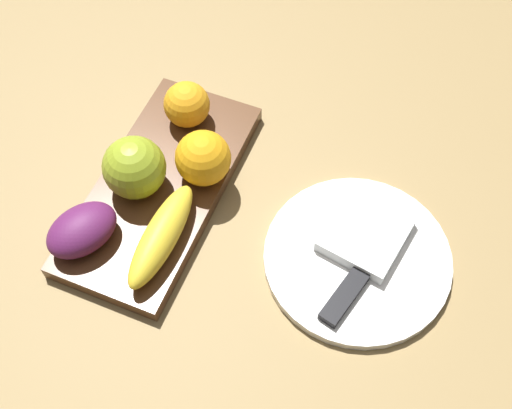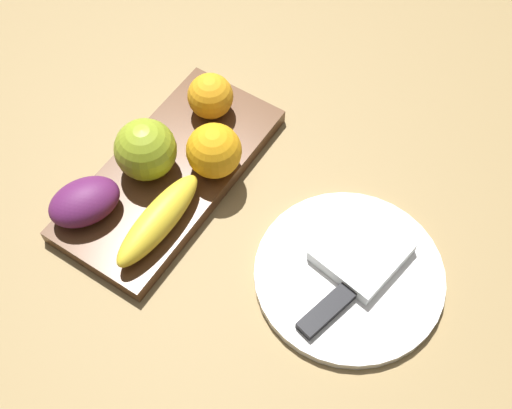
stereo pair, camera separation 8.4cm
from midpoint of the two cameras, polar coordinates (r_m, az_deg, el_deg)
ground_plane at (r=0.93m, az=-3.34°, el=3.15°), size 2.40×2.40×0.00m
fruit_tray at (r=0.91m, az=-4.79°, el=2.49°), size 0.34×0.16×0.02m
apple at (r=0.87m, az=-6.84°, el=4.51°), size 0.08×0.08×0.08m
banana at (r=0.84m, az=-5.62°, el=-1.54°), size 0.16×0.04×0.04m
orange_near_apple at (r=0.94m, az=-1.40°, el=9.15°), size 0.07×0.07×0.07m
orange_near_banana at (r=0.87m, az=-0.92°, el=4.45°), size 0.07×0.07×0.07m
grape_bunch at (r=0.86m, az=-11.94°, el=0.01°), size 0.11×0.10×0.05m
dinner_plate at (r=0.85m, az=10.83°, el=-6.23°), size 0.24×0.24×0.01m
folded_napkin at (r=0.85m, az=11.92°, el=-4.21°), size 0.12×0.11×0.02m
knife at (r=0.82m, az=9.97°, el=-8.42°), size 0.18×0.07×0.01m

